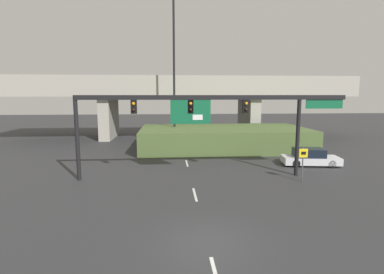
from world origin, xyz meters
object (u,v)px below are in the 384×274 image
Objects in this scene: highway_light_pole_near at (174,66)px; parked_sedan_near_right at (310,157)px; signal_gantry at (207,110)px; speed_limit_sign at (303,160)px.

highway_light_pole_near is 3.59× the size of parked_sedan_near_right.
highway_light_pole_near is (-2.07, 12.88, 4.16)m from signal_gantry.
speed_limit_sign is at bearing -13.81° from signal_gantry.
highway_light_pole_near is 17.08m from parked_sedan_near_right.
parked_sedan_near_right is (2.74, 4.57, -0.86)m from speed_limit_sign.
signal_gantry reaches higher than speed_limit_sign.
highway_light_pole_near is at bearing 120.31° from speed_limit_sign.
speed_limit_sign is at bearing -113.27° from parked_sedan_near_right.
parked_sedan_near_right is (9.10, 3.00, -4.18)m from signal_gantry.
highway_light_pole_near reaches higher than signal_gantry.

